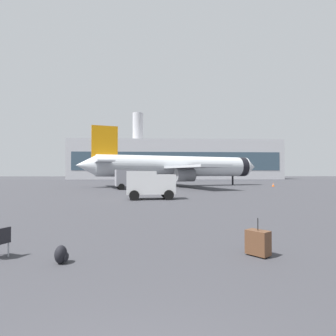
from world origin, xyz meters
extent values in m
cylinder|color=silver|center=(4.75, 49.10, 3.70)|extent=(29.76, 12.61, 3.80)
cone|color=silver|center=(20.20, 53.96, 3.70)|extent=(3.37, 4.16, 3.61)
cone|color=silver|center=(-11.09, 44.13, 3.70)|extent=(4.08, 4.22, 3.42)
cylinder|color=black|center=(18.10, 53.30, 3.70)|extent=(2.50, 4.12, 3.88)
cube|color=silver|center=(1.39, 56.44, 3.40)|extent=(9.37, 16.70, 0.36)
cube|color=silver|center=(6.19, 41.17, 3.40)|extent=(9.37, 16.70, 0.36)
cylinder|color=gray|center=(2.14, 54.05, 2.10)|extent=(3.71, 3.06, 2.20)
cylinder|color=gray|center=(5.44, 43.56, 2.10)|extent=(3.71, 3.06, 2.20)
cube|color=orange|center=(-8.13, 45.06, 7.30)|extent=(4.31, 1.66, 6.40)
cube|color=silver|center=(-9.57, 47.96, 4.30)|extent=(4.28, 6.50, 0.24)
cube|color=silver|center=(-7.65, 41.86, 4.30)|extent=(4.28, 6.50, 0.24)
cylinder|color=black|center=(16.19, 52.70, 0.90)|extent=(0.36, 0.36, 1.80)
cylinder|color=black|center=(2.12, 50.80, 0.90)|extent=(0.44, 0.44, 1.80)
cylinder|color=black|center=(3.56, 46.22, 0.90)|extent=(0.44, 0.44, 1.80)
cube|color=gray|center=(-1.51, 39.31, 1.52)|extent=(2.17, 2.55, 2.04)
cube|color=#1E232D|center=(-0.82, 39.48, 2.00)|extent=(0.57, 1.94, 0.84)
cube|color=gray|center=(-3.84, 38.72, 1.70)|extent=(3.57, 2.90, 2.40)
cylinder|color=black|center=(-1.68, 40.45, 0.45)|extent=(0.93, 0.44, 0.90)
cylinder|color=black|center=(-1.11, 38.22, 0.45)|extent=(0.93, 0.44, 0.90)
cylinder|color=black|center=(-4.94, 39.62, 0.45)|extent=(0.93, 0.44, 0.90)
cylinder|color=black|center=(-4.37, 37.39, 0.45)|extent=(0.93, 0.44, 0.90)
cube|color=white|center=(1.29, 23.39, 1.39)|extent=(1.96, 2.17, 1.78)
cube|color=#1E232D|center=(2.03, 23.47, 1.81)|extent=(0.27, 1.80, 0.74)
cube|color=white|center=(-0.90, 23.16, 1.55)|extent=(2.84, 2.27, 2.10)
cylinder|color=black|center=(1.39, 24.46, 0.45)|extent=(0.92, 0.31, 0.90)
cylinder|color=black|center=(1.61, 22.37, 0.45)|extent=(0.92, 0.31, 0.90)
cylinder|color=black|center=(-1.67, 24.13, 0.45)|extent=(0.92, 0.31, 0.90)
cylinder|color=black|center=(-1.45, 22.04, 0.45)|extent=(0.92, 0.31, 0.90)
cube|color=#F2590C|center=(-5.95, 51.32, 0.02)|extent=(0.44, 0.44, 0.04)
cone|color=#F2590C|center=(-5.95, 51.32, 0.44)|extent=(0.36, 0.36, 0.80)
cylinder|color=white|center=(-5.95, 51.32, 0.48)|extent=(0.23, 0.23, 0.10)
cube|color=#F2590C|center=(21.73, 46.24, 0.02)|extent=(0.44, 0.44, 0.04)
cone|color=#F2590C|center=(21.73, 46.24, 0.35)|extent=(0.36, 0.36, 0.61)
cylinder|color=white|center=(21.73, 46.24, 0.38)|extent=(0.23, 0.23, 0.10)
cube|color=brown|center=(3.33, 5.72, 0.39)|extent=(0.71, 0.75, 0.70)
cylinder|color=black|center=(3.33, 5.72, 0.92)|extent=(0.02, 0.02, 0.36)
cylinder|color=black|center=(3.19, 5.89, 0.04)|extent=(0.08, 0.07, 0.08)
cylinder|color=black|center=(3.47, 5.54, 0.04)|extent=(0.08, 0.07, 0.08)
ellipsoid|color=black|center=(-2.20, 5.32, 0.24)|extent=(0.32, 0.40, 0.48)
ellipsoid|color=black|center=(-2.06, 5.32, 0.17)|extent=(0.12, 0.28, 0.24)
cube|color=black|center=(-3.99, 5.83, 0.66)|extent=(0.24, 0.46, 0.40)
cylinder|color=#999EA5|center=(-3.92, 6.01, 0.22)|extent=(0.04, 0.04, 0.44)
cube|color=#B2B2B7|center=(9.10, 112.65, 7.76)|extent=(83.70, 21.47, 15.51)
cube|color=#334756|center=(9.10, 101.87, 6.98)|extent=(79.52, 0.10, 6.98)
cylinder|color=#B2B2B7|center=(-6.47, 112.65, 21.51)|extent=(4.40, 4.40, 12.00)
camera|label=1|loc=(0.29, -2.20, 2.42)|focal=29.40mm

